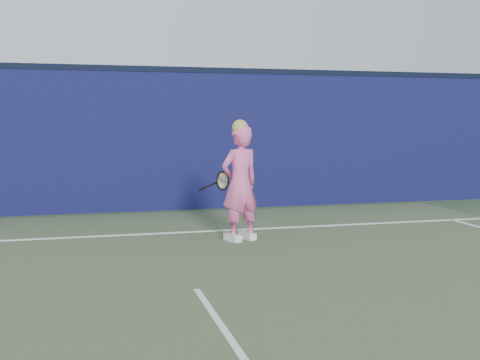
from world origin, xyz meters
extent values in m
plane|color=#32492C|center=(0.00, 0.00, 0.00)|extent=(80.00, 80.00, 0.00)
cube|color=#0E0F3D|center=(0.00, 6.50, 1.25)|extent=(24.00, 0.40, 2.50)
cube|color=black|center=(0.00, 6.50, 2.55)|extent=(24.00, 0.42, 0.10)
imported|color=pink|center=(1.02, 3.25, 0.78)|extent=(0.66, 0.55, 1.56)
sphere|color=tan|center=(1.02, 3.25, 1.53)|extent=(0.22, 0.22, 0.22)
cube|color=white|center=(1.13, 3.30, 0.05)|extent=(0.21, 0.30, 0.10)
cube|color=white|center=(0.91, 3.21, 0.05)|extent=(0.21, 0.30, 0.10)
torus|color=black|center=(0.87, 3.67, 0.78)|extent=(0.25, 0.21, 0.28)
torus|color=yellow|center=(0.87, 3.67, 0.78)|extent=(0.20, 0.16, 0.23)
cylinder|color=beige|center=(0.87, 3.67, 0.78)|extent=(0.19, 0.16, 0.22)
cylinder|color=black|center=(0.68, 3.61, 0.73)|extent=(0.23, 0.14, 0.09)
cylinder|color=black|center=(0.57, 3.57, 0.69)|extent=(0.11, 0.08, 0.06)
cube|color=white|center=(0.00, 4.00, 0.01)|extent=(11.00, 0.08, 0.01)
camera|label=1|loc=(-1.01, -4.54, 1.60)|focal=45.00mm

